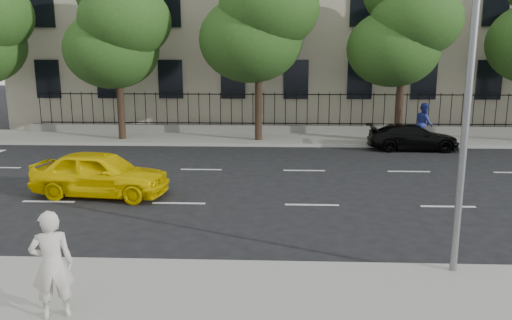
# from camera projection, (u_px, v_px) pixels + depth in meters

# --- Properties ---
(ground) EXTENTS (120.00, 120.00, 0.00)m
(ground) POSITION_uv_depth(u_px,v_px,m) (319.00, 235.00, 12.41)
(ground) COLOR black
(ground) RESTS_ON ground
(near_sidewalk) EXTENTS (60.00, 4.00, 0.15)m
(near_sidewalk) POSITION_uv_depth(u_px,v_px,m) (338.00, 313.00, 8.48)
(near_sidewalk) COLOR gray
(near_sidewalk) RESTS_ON ground
(far_sidewalk) EXTENTS (60.00, 4.00, 0.15)m
(far_sidewalk) POSITION_uv_depth(u_px,v_px,m) (297.00, 139.00, 26.08)
(far_sidewalk) COLOR gray
(far_sidewalk) RESTS_ON ground
(lane_markings) EXTENTS (49.60, 4.62, 0.01)m
(lane_markings) POSITION_uv_depth(u_px,v_px,m) (307.00, 185.00, 17.05)
(lane_markings) COLOR silver
(lane_markings) RESTS_ON ground
(iron_fence) EXTENTS (30.00, 0.50, 2.20)m
(iron_fence) POSITION_uv_depth(u_px,v_px,m) (296.00, 123.00, 27.62)
(iron_fence) COLOR slate
(iron_fence) RESTS_ON far_sidewalk
(street_light) EXTENTS (0.25, 3.32, 8.05)m
(street_light) POSITION_uv_depth(u_px,v_px,m) (465.00, 14.00, 9.51)
(street_light) COLOR slate
(street_light) RESTS_ON near_sidewalk
(tree_b) EXTENTS (5.53, 5.12, 8.97)m
(tree_b) POSITION_uv_depth(u_px,v_px,m) (118.00, 25.00, 24.63)
(tree_b) COLOR #382619
(tree_b) RESTS_ON far_sidewalk
(tree_c) EXTENTS (5.89, 5.50, 9.80)m
(tree_c) POSITION_uv_depth(u_px,v_px,m) (259.00, 12.00, 24.22)
(tree_c) COLOR #382619
(tree_c) RESTS_ON far_sidewalk
(tree_d) EXTENTS (5.34, 4.94, 8.84)m
(tree_d) POSITION_uv_depth(u_px,v_px,m) (404.00, 24.00, 24.05)
(tree_d) COLOR #382619
(tree_d) RESTS_ON far_sidewalk
(yellow_taxi) EXTENTS (4.44, 2.22, 1.45)m
(yellow_taxi) POSITION_uv_depth(u_px,v_px,m) (100.00, 174.00, 15.67)
(yellow_taxi) COLOR #F5D200
(yellow_taxi) RESTS_ON ground
(black_sedan) EXTENTS (4.21, 1.80, 1.21)m
(black_sedan) POSITION_uv_depth(u_px,v_px,m) (413.00, 137.00, 23.30)
(black_sedan) COLOR black
(black_sedan) RESTS_ON ground
(woman_near) EXTENTS (0.78, 0.65, 1.83)m
(woman_near) POSITION_uv_depth(u_px,v_px,m) (52.00, 265.00, 8.06)
(woman_near) COLOR beige
(woman_near) RESTS_ON near_sidewalk
(pedestrian_far) EXTENTS (0.79, 1.00, 1.98)m
(pedestrian_far) POSITION_uv_depth(u_px,v_px,m) (424.00, 123.00, 24.09)
(pedestrian_far) COLOR navy
(pedestrian_far) RESTS_ON far_sidewalk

